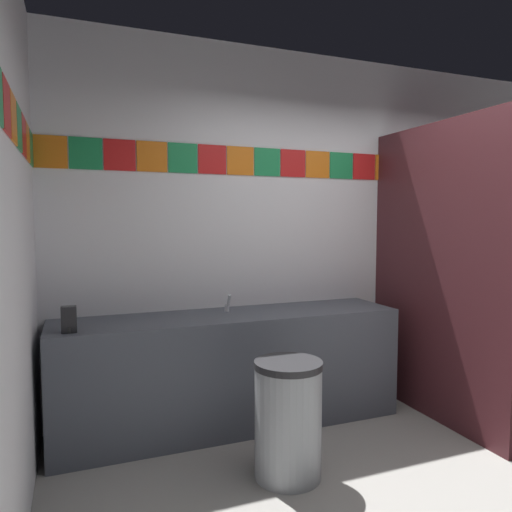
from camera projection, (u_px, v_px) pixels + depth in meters
The scene contains 8 objects.
ground_plane at pixel (481, 500), 2.55m from camera, with size 10.00×10.00×0.00m, color gray.
wall_back at pixel (326, 229), 4.04m from camera, with size 4.54×0.09×2.87m.
vanity_counter at pixel (232, 369), 3.46m from camera, with size 2.51×0.58×0.83m.
faucet_center at pixel (228, 305), 3.51m from camera, with size 0.04×0.10×0.14m.
soap_dispenser at pixel (69, 319), 2.87m from camera, with size 0.09×0.09×0.16m.
stall_divider at pixel (479, 275), 3.37m from camera, with size 0.92×1.43×2.24m.
toilet at pixel (453, 358), 4.13m from camera, with size 0.39×0.49×0.74m.
trash_bin at pixel (288, 419), 2.76m from camera, with size 0.40×0.40×0.69m.
Camera 1 is at (-2.02, -1.84, 1.51)m, focal length 33.04 mm.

